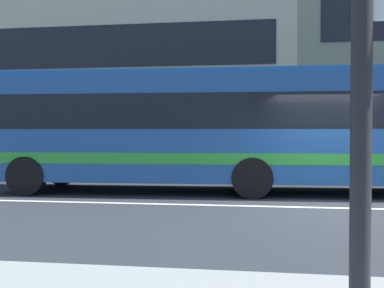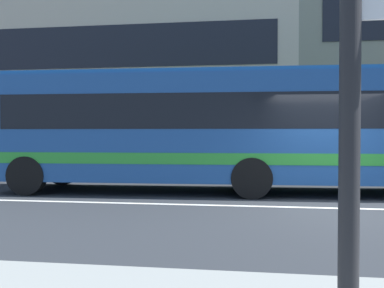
# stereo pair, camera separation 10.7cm
# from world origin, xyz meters

# --- Properties ---
(ground_plane) EXTENTS (160.00, 160.00, 0.00)m
(ground_plane) POSITION_xyz_m (0.00, 0.00, 0.00)
(ground_plane) COLOR #2A2E32
(lane_centre_line) EXTENTS (60.00, 0.16, 0.01)m
(lane_centre_line) POSITION_xyz_m (0.00, 0.00, 0.00)
(lane_centre_line) COLOR silver
(lane_centre_line) RESTS_ON ground_plane
(hedge_row_far) EXTENTS (12.16, 1.10, 0.71)m
(hedge_row_far) POSITION_xyz_m (-2.31, 5.67, 0.35)
(hedge_row_far) COLOR #2D651F
(hedge_row_far) RESTS_ON ground_plane
(apartment_block_left) EXTENTS (22.12, 11.19, 9.55)m
(apartment_block_left) POSITION_xyz_m (-10.92, 14.84, 4.78)
(apartment_block_left) COLOR #BDB299
(apartment_block_left) RESTS_ON ground_plane
(transit_bus) EXTENTS (12.04, 2.93, 3.21)m
(transit_bus) POSITION_xyz_m (-2.59, 2.19, 1.77)
(transit_bus) COLOR #204C8D
(transit_bus) RESTS_ON ground_plane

